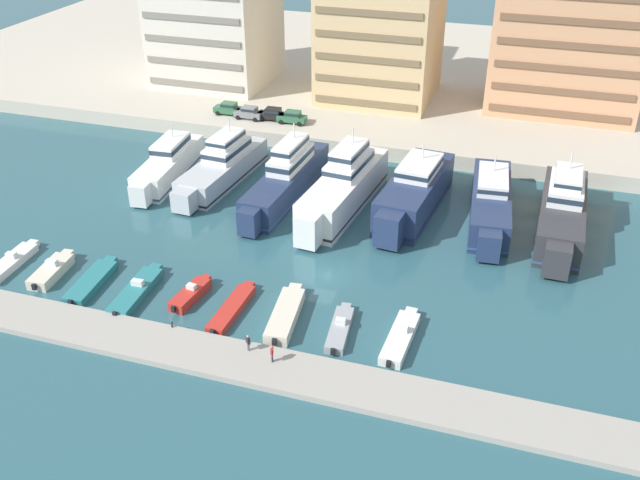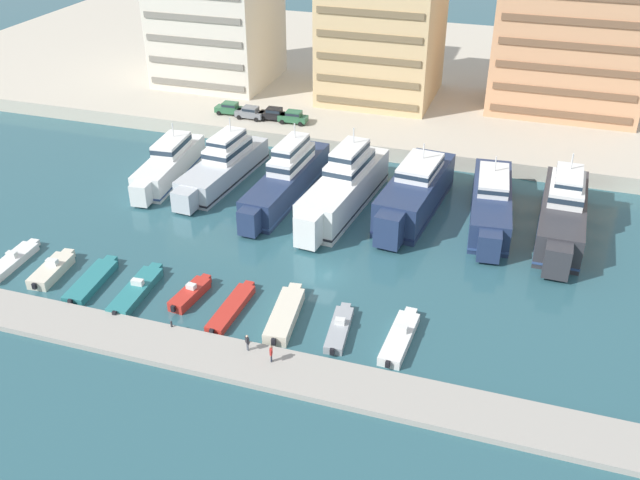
{
  "view_description": "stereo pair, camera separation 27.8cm",
  "coord_description": "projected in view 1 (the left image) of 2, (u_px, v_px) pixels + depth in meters",
  "views": [
    {
      "loc": [
        17.89,
        -56.39,
        38.83
      ],
      "look_at": [
        -1.04,
        2.5,
        2.5
      ],
      "focal_mm": 40.0,
      "sensor_mm": 36.0,
      "label": 1
    },
    {
      "loc": [
        18.15,
        -56.31,
        38.83
      ],
      "look_at": [
        -1.04,
        2.5,
        2.5
      ],
      "focal_mm": 40.0,
      "sensor_mm": 36.0,
      "label": 2
    }
  ],
  "objects": [
    {
      "name": "yacht_silver_left",
      "position": [
        223.0,
        166.0,
        88.37
      ],
      "size": [
        5.65,
        19.47,
        7.51
      ],
      "color": "silver",
      "rests_on": "ground"
    },
    {
      "name": "ground_plane",
      "position": [
        322.0,
        275.0,
        70.68
      ],
      "size": [
        400.0,
        400.0,
        0.0
      ],
      "primitive_type": "plane",
      "color": "#2D5B66"
    },
    {
      "name": "bollard_west_mid",
      "position": [
        248.0,
        340.0,
        60.49
      ],
      "size": [
        0.2,
        0.2,
        0.61
      ],
      "color": "#2D2D33",
      "rests_on": "pier_dock"
    },
    {
      "name": "yacht_white_far_left",
      "position": [
        168.0,
        164.0,
        89.2
      ],
      "size": [
        5.02,
        17.51,
        6.48
      ],
      "color": "white",
      "rests_on": "ground"
    },
    {
      "name": "apartment_block_mid_left",
      "position": [
        569.0,
        43.0,
        101.07
      ],
      "size": [
        21.2,
        13.74,
        21.49
      ],
      "color": "tan",
      "rests_on": "quay_promenade"
    },
    {
      "name": "apartment_block_left",
      "position": [
        381.0,
        32.0,
        106.2
      ],
      "size": [
        16.84,
        17.09,
        21.58
      ],
      "color": "#E0BC84",
      "rests_on": "quay_promenade"
    },
    {
      "name": "car_black_mid_left",
      "position": [
        273.0,
        114.0,
        101.42
      ],
      "size": [
        4.17,
        2.07,
        1.8
      ],
      "color": "black",
      "rests_on": "quay_promenade"
    },
    {
      "name": "motorboat_white_far_left",
      "position": [
        11.0,
        262.0,
        72.0
      ],
      "size": [
        2.2,
        8.37,
        1.35
      ],
      "color": "white",
      "rests_on": "ground"
    },
    {
      "name": "motorboat_red_center",
      "position": [
        191.0,
        294.0,
        67.01
      ],
      "size": [
        2.11,
        6.03,
        1.45
      ],
      "color": "red",
      "rests_on": "ground"
    },
    {
      "name": "yacht_navy_mid_left",
      "position": [
        286.0,
        178.0,
        84.61
      ],
      "size": [
        4.79,
        21.74,
        8.29
      ],
      "color": "navy",
      "rests_on": "ground"
    },
    {
      "name": "yacht_navy_center_right",
      "position": [
        491.0,
        203.0,
        79.93
      ],
      "size": [
        5.84,
        20.25,
        6.56
      ],
      "color": "navy",
      "rests_on": "ground"
    },
    {
      "name": "quay_promenade",
      "position": [
        435.0,
        77.0,
        122.52
      ],
      "size": [
        180.0,
        70.0,
        2.03
      ],
      "primitive_type": "cube",
      "color": "beige",
      "rests_on": "ground"
    },
    {
      "name": "pier_dock",
      "position": [
        267.0,
        368.0,
        58.3
      ],
      "size": [
        120.0,
        4.9,
        0.55
      ],
      "primitive_type": "cube",
      "color": "#A8A399",
      "rests_on": "ground"
    },
    {
      "name": "motorboat_grey_right",
      "position": [
        340.0,
        329.0,
        62.64
      ],
      "size": [
        2.28,
        7.15,
        1.23
      ],
      "color": "#9EA3A8",
      "rests_on": "ground"
    },
    {
      "name": "motorboat_white_far_right",
      "position": [
        401.0,
        337.0,
        61.49
      ],
      "size": [
        2.21,
        8.26,
        1.4
      ],
      "color": "white",
      "rests_on": "ground"
    },
    {
      "name": "motorboat_teal_center_left",
      "position": [
        137.0,
        290.0,
        67.65
      ],
      "size": [
        2.48,
        8.81,
        1.38
      ],
      "color": "teal",
      "rests_on": "ground"
    },
    {
      "name": "car_green_center_left",
      "position": [
        292.0,
        117.0,
        100.39
      ],
      "size": [
        4.13,
        1.98,
        1.8
      ],
      "color": "#2D6642",
      "rests_on": "quay_promenade"
    },
    {
      "name": "yacht_white_center_left",
      "position": [
        344.0,
        187.0,
        81.81
      ],
      "size": [
        6.31,
        21.41,
        8.94
      ],
      "color": "white",
      "rests_on": "ground"
    },
    {
      "name": "pedestrian_near_edge",
      "position": [
        272.0,
        352.0,
        58.08
      ],
      "size": [
        0.34,
        0.6,
        1.62
      ],
      "color": "#282D3D",
      "rests_on": "pier_dock"
    },
    {
      "name": "motorboat_cream_left",
      "position": [
        52.0,
        270.0,
        70.5
      ],
      "size": [
        2.55,
        6.81,
        1.6
      ],
      "color": "beige",
      "rests_on": "ground"
    },
    {
      "name": "car_green_far_left",
      "position": [
        229.0,
        108.0,
        103.43
      ],
      "size": [
        4.13,
        1.97,
        1.8
      ],
      "color": "#2D6642",
      "rests_on": "quay_promenade"
    },
    {
      "name": "car_grey_left",
      "position": [
        249.0,
        112.0,
        101.9
      ],
      "size": [
        4.15,
        2.02,
        1.8
      ],
      "color": "slate",
      "rests_on": "quay_promenade"
    },
    {
      "name": "yacht_navy_center",
      "position": [
        414.0,
        193.0,
        81.21
      ],
      "size": [
        6.54,
        19.77,
        7.41
      ],
      "color": "navy",
      "rests_on": "ground"
    },
    {
      "name": "motorboat_red_center_right",
      "position": [
        232.0,
        308.0,
        65.29
      ],
      "size": [
        1.8,
        8.4,
        0.82
      ],
      "color": "red",
      "rests_on": "ground"
    },
    {
      "name": "motorboat_teal_mid_left",
      "position": [
        92.0,
        281.0,
        69.12
      ],
      "size": [
        2.67,
        8.36,
        0.83
      ],
      "color": "teal",
      "rests_on": "ground"
    },
    {
      "name": "yacht_charcoal_mid_right",
      "position": [
        562.0,
        212.0,
        77.03
      ],
      "size": [
        4.94,
        20.45,
        8.31
      ],
      "color": "#333338",
      "rests_on": "ground"
    },
    {
      "name": "pedestrian_mid_deck",
      "position": [
        248.0,
        341.0,
        59.34
      ],
      "size": [
        0.48,
        0.43,
        1.55
      ],
      "color": "#4C515B",
      "rests_on": "pier_dock"
    },
    {
      "name": "bollard_west",
      "position": [
        172.0,
        324.0,
        62.39
      ],
      "size": [
        0.2,
        0.2,
        0.61
      ],
      "color": "#2D2D33",
      "rests_on": "pier_dock"
    },
    {
      "name": "motorboat_cream_mid_right",
      "position": [
        286.0,
        315.0,
        64.14
      ],
      "size": [
        3.0,
        8.79,
        1.1
      ],
      "color": "beige",
      "rests_on": "ground"
    }
  ]
}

